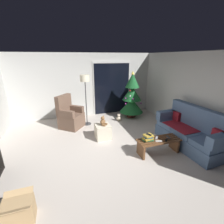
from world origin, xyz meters
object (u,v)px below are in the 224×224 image
at_px(remote_black, 166,140).
at_px(cell_phone, 149,134).
at_px(floor_lamp, 85,83).
at_px(teddy_bear_chestnut, 103,121).
at_px(ottoman, 103,132).
at_px(remote_graphite, 168,137).
at_px(cardboard_box_open_near_shelf, 19,211).
at_px(armchair, 70,116).
at_px(couch, 190,132).
at_px(book_stack, 148,138).
at_px(remote_white, 159,141).
at_px(teddy_bear_cream_by_tree, 119,118).
at_px(remote_silver, 157,138).
at_px(coffee_table, 158,144).
at_px(christmas_tree, 132,97).

distance_m(remote_black, cell_phone, 0.47).
distance_m(floor_lamp, teddy_bear_chestnut, 1.57).
relative_size(ottoman, teddy_bear_chestnut, 1.54).
bearing_deg(remote_graphite, cardboard_box_open_near_shelf, -157.18).
distance_m(remote_graphite, armchair, 3.27).
relative_size(couch, book_stack, 7.12).
bearing_deg(ottoman, remote_white, -50.36).
bearing_deg(teddy_bear_cream_by_tree, remote_black, -81.78).
height_order(remote_white, ottoman, ottoman).
distance_m(remote_silver, remote_white, 0.17).
bearing_deg(book_stack, remote_black, -18.39).
height_order(remote_black, cell_phone, cell_phone).
height_order(book_stack, teddy_bear_cream_by_tree, book_stack).
distance_m(cell_phone, teddy_bear_cream_by_tree, 2.35).
bearing_deg(coffee_table, remote_silver, 108.22).
bearing_deg(armchair, remote_white, -51.25).
xyz_separation_m(coffee_table, remote_black, (0.15, -0.10, 0.14)).
distance_m(coffee_table, remote_black, 0.23).
xyz_separation_m(remote_graphite, book_stack, (-0.57, 0.04, 0.06)).
xyz_separation_m(couch, remote_graphite, (-0.75, -0.05, -0.00)).
relative_size(remote_silver, remote_graphite, 1.00).
bearing_deg(book_stack, armchair, 127.05).
xyz_separation_m(book_stack, floor_lamp, (-1.13, 2.35, 1.05)).
xyz_separation_m(floor_lamp, cardboard_box_open_near_shelf, (-1.57, -3.33, -1.32)).
bearing_deg(remote_white, teddy_bear_chestnut, -124.92).
bearing_deg(book_stack, coffee_table, -9.26).
xyz_separation_m(armchair, teddy_bear_cream_by_tree, (1.81, 0.02, -0.28)).
relative_size(remote_graphite, book_stack, 0.56).
bearing_deg(christmas_tree, teddy_bear_chestnut, -137.80).
bearing_deg(armchair, remote_graphite, -45.36).
bearing_deg(teddy_bear_cream_by_tree, ottoman, -128.98).
distance_m(couch, remote_white, 1.11).
distance_m(couch, remote_black, 0.89).
relative_size(remote_silver, book_stack, 0.56).
bearing_deg(christmas_tree, cell_phone, -105.41).
relative_size(teddy_bear_cream_by_tree, cardboard_box_open_near_shelf, 0.65).
height_order(book_stack, christmas_tree, christmas_tree).
height_order(christmas_tree, cardboard_box_open_near_shelf, christmas_tree).
relative_size(coffee_table, teddy_bear_chestnut, 3.86).
xyz_separation_m(book_stack, armchair, (-1.72, 2.28, -0.06)).
bearing_deg(coffee_table, cardboard_box_open_near_shelf, -162.72).
xyz_separation_m(book_stack, cardboard_box_open_near_shelf, (-2.70, -0.98, -0.28)).
height_order(remote_white, floor_lamp, floor_lamp).
distance_m(coffee_table, christmas_tree, 2.70).
bearing_deg(book_stack, remote_graphite, -4.21).
distance_m(remote_graphite, book_stack, 0.58).
height_order(remote_graphite, teddy_bear_cream_by_tree, remote_graphite).
height_order(remote_graphite, floor_lamp, floor_lamp).
bearing_deg(cell_phone, cardboard_box_open_near_shelf, 174.88).
bearing_deg(teddy_bear_chestnut, teddy_bear_cream_by_tree, 51.43).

